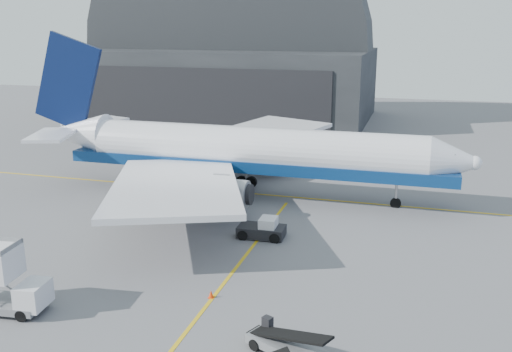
% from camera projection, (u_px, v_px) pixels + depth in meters
% --- Properties ---
extents(ground, '(200.00, 200.00, 0.00)m').
position_uv_depth(ground, '(224.00, 284.00, 37.29)').
color(ground, '#565659').
rests_on(ground, ground).
extents(taxi_lines, '(80.00, 42.12, 0.02)m').
position_uv_depth(taxi_lines, '(272.00, 221.00, 49.03)').
color(taxi_lines, gold).
rests_on(taxi_lines, ground).
extents(hangar, '(50.00, 28.30, 28.00)m').
position_uv_depth(hangar, '(227.00, 63.00, 100.94)').
color(hangar, black).
rests_on(hangar, ground).
extents(airliner, '(45.07, 43.70, 15.82)m').
position_uv_depth(airliner, '(237.00, 151.00, 55.66)').
color(airliner, white).
rests_on(airliner, ground).
extents(pushback_tug, '(3.74, 2.27, 1.71)m').
position_uv_depth(pushback_tug, '(263.00, 230.00, 45.20)').
color(pushback_tug, black).
rests_on(pushback_tug, ground).
extents(belt_loader_b, '(4.84, 3.31, 1.85)m').
position_uv_depth(belt_loader_b, '(288.00, 345.00, 29.12)').
color(belt_loader_b, slate).
rests_on(belt_loader_b, ground).
extents(traffic_cone, '(0.34, 0.34, 0.49)m').
position_uv_depth(traffic_cone, '(211.00, 294.00, 35.33)').
color(traffic_cone, red).
rests_on(traffic_cone, ground).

